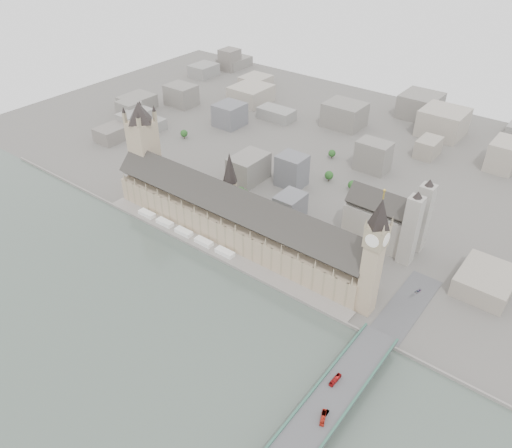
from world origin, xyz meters
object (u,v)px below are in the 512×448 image
Objects in this scene: westminster_abbey at (387,220)px; red_bus_south at (323,417)px; car_approach at (418,291)px; victoria_tower at (144,145)px; palace_of_westminster at (235,217)px; car_silver at (326,413)px; red_bus_north at (335,380)px; westminster_bridge at (327,408)px; elizabeth_tower at (374,250)px.

westminster_abbey reaches higher than red_bus_south.
westminster_abbey is 78.49m from car_approach.
victoria_tower reaches higher than red_bus_south.
palace_of_westminster is 53.64× the size of car_silver.
car_silver is at bearing -74.05° from westminster_abbey.
red_bus_south is at bearing -71.86° from car_approach.
car_silver is at bearing -69.22° from red_bus_north.
victoria_tower is at bearing 177.04° from palace_of_westminster.
victoria_tower is 299.00m from red_bus_north.
westminster_abbey is at bearing 108.25° from red_bus_north.
red_bus_south is at bearing -35.62° from palace_of_westminster.
victoria_tower reaches higher than red_bus_north.
westminster_bridge is 13.51m from red_bus_south.
red_bus_south is 4.15m from car_silver.
red_bus_south reaches higher than car_silver.
red_bus_south is 139.14m from car_approach.
elizabeth_tower is at bearing 104.11° from westminster_bridge.
westminster_bridge is 4.78× the size of westminster_abbey.
red_bus_north is (279.41, -97.17, -43.41)m from victoria_tower.
elizabeth_tower is 116.16m from car_silver.
red_bus_south is at bearing -73.28° from westminster_bridge.
elizabeth_tower is 63.35m from car_approach.
palace_of_westminster is 201.22m from car_silver.
car_silver is 135.05m from car_approach.
red_bus_south is at bearing -23.47° from victoria_tower.
car_silver is (287.13, -120.70, -44.14)m from victoria_tower.
westminster_abbey is 6.35× the size of red_bus_south.
palace_of_westminster is 182.09m from red_bus_north.
elizabeth_tower is at bearing -72.71° from westminster_abbey.
palace_of_westminster reaches higher than westminster_bridge.
car_silver is (3.13, -7.20, 5.94)m from westminster_bridge.
victoria_tower is 244.79m from westminster_abbey.
elizabeth_tower is 21.76× the size of car_silver.
red_bus_north is (-4.59, 16.33, 6.67)m from westminster_bridge.
car_silver is at bearing -34.71° from palace_of_westminster.
red_bus_south is (165.39, -118.48, -10.96)m from palace_of_westminster.
red_bus_north is at bearing -74.37° from westminster_abbey.
car_approach is (165.50, 20.65, -11.63)m from palace_of_westminster.
palace_of_westminster is 3.90× the size of westminster_abbey.
victoria_tower is 9.03× the size of red_bus_north.
elizabeth_tower is 10.04× the size of red_bus_south.
red_bus_north reaches higher than red_bus_south.
elizabeth_tower is 9.71× the size of red_bus_north.
elizabeth_tower reaches higher than palace_of_westminster.
westminster_abbey reaches higher than westminster_bridge.
car_silver reaches higher than westminster_bridge.
westminster_bridge is at bearing 85.04° from red_bus_south.
elizabeth_tower reaches higher than red_bus_south.
westminster_abbey reaches higher than car_approach.
red_bus_south is (27.39, -106.78, -46.35)m from elizabeth_tower.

